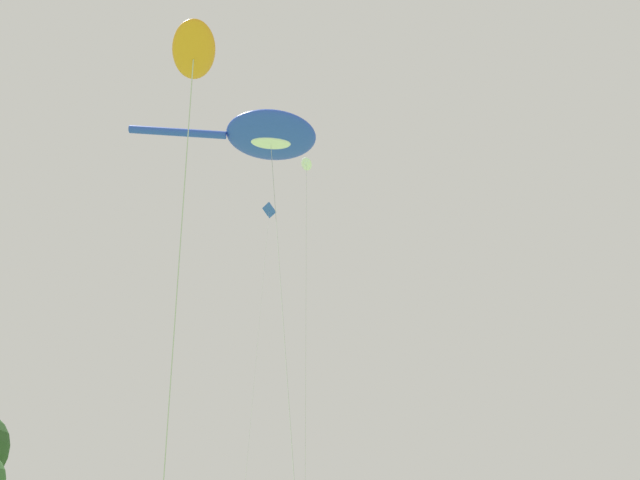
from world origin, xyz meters
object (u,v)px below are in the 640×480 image
(small_kite_diamond_red, at_px, (268,224))
(small_kite_box_yellow, at_px, (194,54))
(big_show_kite, at_px, (268,136))
(small_kite_stunt_black, at_px, (306,168))

(small_kite_diamond_red, bearing_deg, small_kite_box_yellow, -120.59)
(big_show_kite, distance_m, small_kite_stunt_black, 6.38)
(big_show_kite, relative_size, small_kite_box_yellow, 2.36)
(small_kite_box_yellow, distance_m, small_kite_diamond_red, 32.53)
(small_kite_diamond_red, xyz_separation_m, small_kite_stunt_black, (-3.23, -10.16, -2.71))
(big_show_kite, relative_size, small_kite_diamond_red, 0.74)
(small_kite_box_yellow, xyz_separation_m, small_kite_stunt_black, (11.66, 13.71, 13.61))
(big_show_kite, height_order, small_kite_stunt_black, small_kite_stunt_black)
(small_kite_box_yellow, relative_size, small_kite_stunt_black, 0.37)
(big_show_kite, relative_size, small_kite_stunt_black, 0.88)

